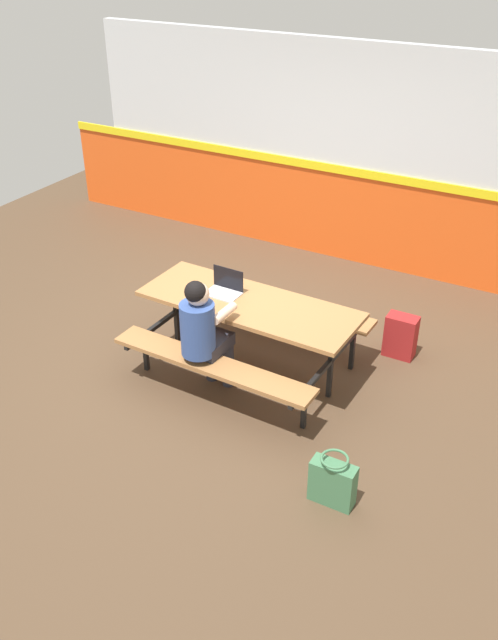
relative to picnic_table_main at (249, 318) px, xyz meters
The scene contains 7 objects.
ground_plane 0.65m from the picnic_table_main, behind, with size 10.00×10.00×0.02m, color #4C3826.
accent_backdrop 2.85m from the picnic_table_main, 95.89° to the left, with size 8.00×0.14×2.60m.
picnic_table_main is the anchor object (origin of this frame).
student_nearer 0.59m from the picnic_table_main, 104.70° to the right, with size 0.37×0.53×1.21m.
laptop_silver 0.35m from the picnic_table_main, behind, with size 0.33×0.23×0.22m.
backpack_dark 1.55m from the picnic_table_main, 38.51° to the left, with size 0.30×0.22×0.44m.
tote_bag_bright 1.86m from the picnic_table_main, 41.22° to the right, with size 0.34×0.21×0.43m.
Camera 1 is at (2.91, -4.72, 3.81)m, focal length 38.36 mm.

